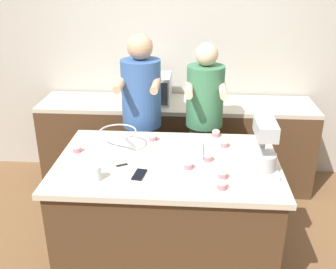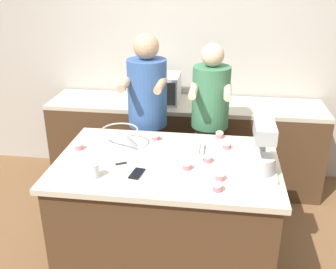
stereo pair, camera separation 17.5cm
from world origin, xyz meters
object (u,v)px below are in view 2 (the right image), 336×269
(person_right, at_px, (209,131))
(drinking_glass, at_px, (94,171))
(cupcake_0, at_px, (220,134))
(cupcake_1, at_px, (208,158))
(cupcake_7, at_px, (227,145))
(person_left, at_px, (148,124))
(mixing_bowl, at_px, (120,138))
(cupcake_5, at_px, (218,186))
(stand_mixer, at_px, (262,152))
(cupcake_4, at_px, (187,165))
(baking_tray, at_px, (179,150))
(cupcake_3, at_px, (220,176))
(cell_phone, at_px, (137,173))
(microwave_oven, at_px, (157,88))
(cupcake_2, at_px, (156,137))
(knife, at_px, (129,162))
(cupcake_6, at_px, (79,146))

(person_right, distance_m, drinking_glass, 1.28)
(cupcake_0, bearing_deg, cupcake_1, -99.76)
(person_right, bearing_deg, cupcake_7, -73.51)
(person_left, bearing_deg, cupcake_1, -52.46)
(mixing_bowl, height_order, cupcake_5, mixing_bowl)
(stand_mixer, relative_size, cupcake_0, 5.63)
(person_left, bearing_deg, cupcake_4, -63.41)
(baking_tray, bearing_deg, cupcake_1, -30.73)
(mixing_bowl, bearing_deg, stand_mixer, -14.77)
(drinking_glass, bearing_deg, cupcake_3, 5.36)
(cell_phone, bearing_deg, drinking_glass, -164.67)
(baking_tray, xyz_separation_m, microwave_oven, (-0.35, 1.18, 0.11))
(mixing_bowl, relative_size, cupcake_2, 4.40)
(cupcake_4, distance_m, cupcake_5, 0.33)
(cupcake_4, bearing_deg, person_left, 116.59)
(person_left, distance_m, microwave_oven, 0.59)
(person_left, height_order, mixing_bowl, person_left)
(baking_tray, bearing_deg, person_left, 119.71)
(cupcake_0, bearing_deg, stand_mixer, -63.16)
(person_left, xyz_separation_m, microwave_oven, (-0.01, 0.57, 0.17))
(cupcake_0, xyz_separation_m, cupcake_1, (-0.07, -0.43, 0.00))
(knife, relative_size, cupcake_7, 3.15)
(baking_tray, bearing_deg, cupcake_5, -59.56)
(person_right, distance_m, cupcake_4, 0.88)
(person_left, distance_m, person_right, 0.55)
(cupcake_1, bearing_deg, drinking_glass, -156.38)
(person_left, xyz_separation_m, cupcake_0, (0.64, -0.31, 0.07))
(knife, xyz_separation_m, cupcake_1, (0.55, 0.09, 0.03))
(cupcake_0, height_order, cupcake_7, same)
(knife, height_order, cupcake_1, cupcake_1)
(drinking_glass, xyz_separation_m, cupcake_7, (0.86, 0.56, -0.02))
(microwave_oven, distance_m, cell_phone, 1.56)
(person_right, relative_size, cell_phone, 10.64)
(person_right, relative_size, cupcake_7, 25.54)
(microwave_oven, distance_m, cupcake_5, 1.81)
(mixing_bowl, distance_m, microwave_oven, 1.16)
(cupcake_2, height_order, cupcake_7, same)
(person_right, bearing_deg, microwave_oven, 134.51)
(cell_phone, bearing_deg, cupcake_0, 51.85)
(cupcake_0, bearing_deg, cupcake_5, -89.76)
(cupcake_1, bearing_deg, cupcake_6, 175.68)
(person_right, relative_size, cupcake_0, 25.54)
(cupcake_3, xyz_separation_m, cupcake_6, (-1.06, 0.31, 0.00))
(cupcake_5, bearing_deg, cupcake_6, 156.66)
(baking_tray, xyz_separation_m, cell_phone, (-0.24, -0.38, -0.01))
(cupcake_6, bearing_deg, cupcake_3, -16.56)
(cupcake_3, bearing_deg, person_left, 123.89)
(stand_mixer, height_order, knife, stand_mixer)
(person_left, height_order, cell_phone, person_left)
(cupcake_2, distance_m, cupcake_7, 0.56)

